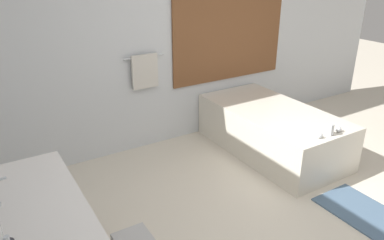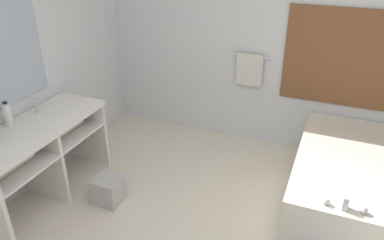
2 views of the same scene
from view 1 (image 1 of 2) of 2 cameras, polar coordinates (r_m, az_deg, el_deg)
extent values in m
plane|color=beige|center=(3.45, 14.62, -16.88)|extent=(16.00, 16.00, 0.00)
cube|color=silver|center=(4.52, -4.34, 12.69)|extent=(7.40, 0.06, 2.70)
cube|color=brown|center=(5.00, 5.79, 12.40)|extent=(1.70, 0.02, 1.10)
cylinder|color=silver|center=(4.38, -7.36, 9.52)|extent=(0.50, 0.02, 0.02)
cube|color=beige|center=(4.41, -7.19, 7.36)|extent=(0.32, 0.04, 0.40)
cube|color=white|center=(2.37, -22.73, -13.98)|extent=(0.60, 1.49, 0.05)
cylinder|color=white|center=(2.57, -23.50, -11.98)|extent=(0.39, 0.39, 0.13)
cube|color=white|center=(3.20, -23.94, -12.88)|extent=(0.55, 0.04, 0.80)
cylinder|color=beige|center=(2.77, -22.69, -12.29)|extent=(0.13, 0.41, 0.13)
cube|color=silver|center=(2.45, -27.24, -8.05)|extent=(0.07, 0.01, 0.01)
cube|color=silver|center=(4.64, 12.03, -1.53)|extent=(0.94, 1.82, 0.54)
ellipsoid|color=white|center=(4.59, 12.15, -0.17)|extent=(0.68, 1.31, 0.30)
cube|color=silver|center=(4.02, 20.24, -1.37)|extent=(0.04, 0.07, 0.12)
sphere|color=silver|center=(3.93, 18.89, -2.23)|extent=(0.06, 0.06, 0.06)
sphere|color=silver|center=(4.14, 21.42, -1.31)|extent=(0.06, 0.06, 0.06)
cylinder|color=silver|center=(1.97, -26.40, -15.94)|extent=(0.03, 0.03, 0.03)
cube|color=slate|center=(3.93, 24.78, -12.75)|extent=(0.51, 0.82, 0.02)
camera|label=2|loc=(2.79, 71.50, 15.38)|focal=35.00mm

